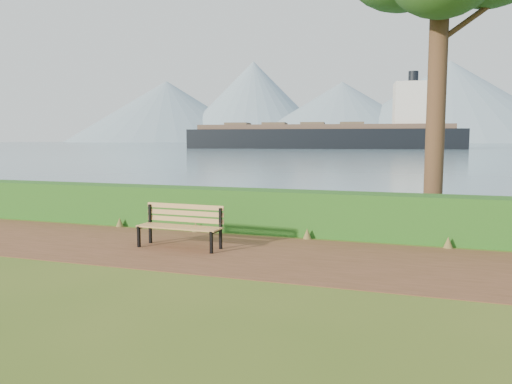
% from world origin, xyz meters
% --- Properties ---
extents(ground, '(140.00, 140.00, 0.00)m').
position_xyz_m(ground, '(0.00, 0.00, 0.00)').
color(ground, '#415A19').
rests_on(ground, ground).
extents(path, '(40.00, 3.40, 0.01)m').
position_xyz_m(path, '(0.00, 0.30, 0.01)').
color(path, '#57351D').
rests_on(path, ground).
extents(hedge, '(32.00, 0.85, 1.00)m').
position_xyz_m(hedge, '(0.00, 2.60, 0.50)').
color(hedge, '#1E4D16').
rests_on(hedge, ground).
extents(water, '(700.00, 510.00, 0.00)m').
position_xyz_m(water, '(0.00, 260.00, 0.01)').
color(water, '#456170').
rests_on(water, ground).
extents(mountains, '(585.00, 190.00, 70.00)m').
position_xyz_m(mountains, '(-9.17, 406.05, 27.70)').
color(mountains, gray).
rests_on(mountains, ground).
extents(bench, '(1.76, 0.57, 0.87)m').
position_xyz_m(bench, '(-0.63, 0.40, 0.50)').
color(bench, black).
rests_on(bench, ground).
extents(cargo_ship, '(66.13, 19.36, 19.83)m').
position_xyz_m(cargo_ship, '(-17.53, 112.18, 2.96)').
color(cargo_ship, black).
rests_on(cargo_ship, ground).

